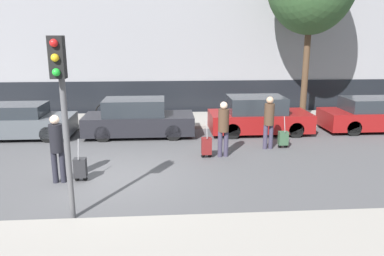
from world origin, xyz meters
name	(u,v)px	position (x,y,z in m)	size (l,w,h in m)	color
ground_plane	(111,179)	(0.00, 0.00, 0.00)	(80.00, 80.00, 0.00)	#4C4C4F
sidewalk_near	(82,254)	(0.00, -3.75, 0.06)	(28.00, 2.50, 0.12)	gray
sidewalk_far	(132,121)	(0.00, 7.00, 0.06)	(28.00, 3.00, 0.12)	gray
parked_car_0	(20,122)	(-4.06, 4.60, 0.62)	(3.94, 1.71, 1.30)	#4C5156
parked_car_1	(138,119)	(0.44, 4.54, 0.68)	(4.21, 1.73, 1.46)	black
parked_car_2	(258,116)	(5.22, 4.66, 0.68)	(3.98, 1.81, 1.48)	maroon
parked_car_3	(378,115)	(10.22, 4.72, 0.64)	(4.60, 1.73, 1.36)	maroon
pedestrian_left	(57,144)	(-1.33, -0.16, 1.05)	(0.35, 0.34, 1.84)	#23232D
trolley_left	(80,168)	(-0.78, -0.11, 0.38)	(0.34, 0.29, 1.18)	#262628
pedestrian_center	(223,126)	(3.35, 1.72, 1.03)	(0.35, 0.34, 1.80)	#383347
trolley_center	(207,146)	(2.81, 1.64, 0.39)	(0.34, 0.29, 1.20)	maroon
pedestrian_right	(269,119)	(5.04, 2.48, 1.04)	(0.35, 0.34, 1.82)	#383347
trolley_right	(283,138)	(5.58, 2.52, 0.35)	(0.34, 0.29, 1.13)	#335138
traffic_light	(61,93)	(-0.50, -2.36, 2.72)	(0.28, 0.47, 3.81)	#515154
parked_bicycle	(115,111)	(-0.77, 7.14, 0.49)	(1.77, 0.06, 0.96)	black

